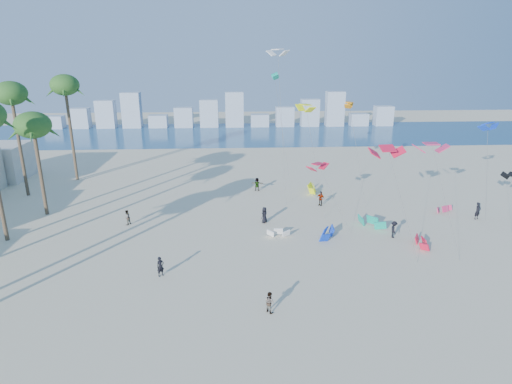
{
  "coord_description": "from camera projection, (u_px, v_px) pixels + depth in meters",
  "views": [
    {
      "loc": [
        0.81,
        -23.4,
        17.42
      ],
      "look_at": [
        3.0,
        16.0,
        4.5
      ],
      "focal_mm": 29.94,
      "sensor_mm": 36.0,
      "label": 1
    }
  ],
  "objects": [
    {
      "name": "kitesurfer_near",
      "position": [
        160.0,
        267.0,
        34.72
      ],
      "size": [
        0.73,
        0.67,
        1.68
      ],
      "primitive_type": "imported",
      "rotation": [
        0.0,
        0.0,
        0.58
      ],
      "color": "black",
      "rests_on": "ground"
    },
    {
      "name": "distant_skyline",
      "position": [
        224.0,
        114.0,
        104.37
      ],
      "size": [
        85.0,
        3.0,
        8.4
      ],
      "color": "#9EADBF",
      "rests_on": "ground"
    },
    {
      "name": "ocean",
      "position": [
        229.0,
        134.0,
        95.9
      ],
      "size": [
        220.0,
        220.0,
        0.0
      ],
      "primitive_type": "plane",
      "color": "navy",
      "rests_on": "ground"
    },
    {
      "name": "kitesurfer_mid",
      "position": [
        269.0,
        302.0,
        29.9
      ],
      "size": [
        0.93,
        0.96,
        1.56
      ],
      "primitive_type": "imported",
      "rotation": [
        0.0,
        0.0,
        2.23
      ],
      "color": "gray",
      "rests_on": "ground"
    },
    {
      "name": "grounded_kites",
      "position": [
        354.0,
        217.0,
        46.07
      ],
      "size": [
        22.29,
        20.13,
        1.05
      ],
      "color": "silver",
      "rests_on": "ground"
    },
    {
      "name": "kitesurfers_far",
      "position": [
        299.0,
        206.0,
        48.39
      ],
      "size": [
        38.85,
        16.87,
        1.91
      ],
      "color": "black",
      "rests_on": "ground"
    },
    {
      "name": "flying_kites",
      "position": [
        361.0,
        118.0,
        45.16
      ],
      "size": [
        26.42,
        24.31,
        18.31
      ],
      "color": "red",
      "rests_on": "ground"
    },
    {
      "name": "ground",
      "position": [
        223.0,
        336.0,
        27.58
      ],
      "size": [
        220.0,
        220.0,
        0.0
      ],
      "primitive_type": "plane",
      "color": "beige",
      "rests_on": "ground"
    }
  ]
}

